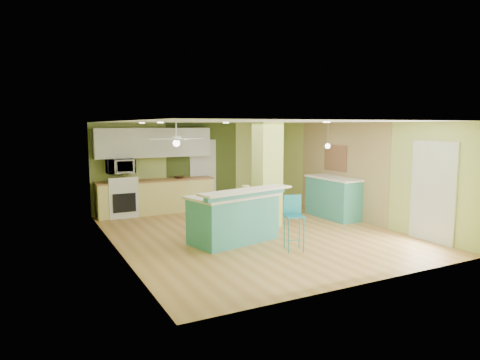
% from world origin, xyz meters
% --- Properties ---
extents(floor, '(6.00, 7.00, 0.01)m').
position_xyz_m(floor, '(0.00, 0.00, -0.01)').
color(floor, '#A47139').
rests_on(floor, ground).
extents(ceiling, '(6.00, 7.00, 0.01)m').
position_xyz_m(ceiling, '(0.00, 0.00, 2.50)').
color(ceiling, white).
rests_on(ceiling, wall_back).
extents(wall_back, '(6.00, 0.01, 2.50)m').
position_xyz_m(wall_back, '(0.00, 3.50, 1.25)').
color(wall_back, '#AFC167').
rests_on(wall_back, floor).
extents(wall_front, '(6.00, 0.01, 2.50)m').
position_xyz_m(wall_front, '(0.00, -3.50, 1.25)').
color(wall_front, '#AFC167').
rests_on(wall_front, floor).
extents(wall_left, '(0.01, 7.00, 2.50)m').
position_xyz_m(wall_left, '(-3.00, 0.00, 1.25)').
color(wall_left, '#AFC167').
rests_on(wall_left, floor).
extents(wall_right, '(0.01, 7.00, 2.50)m').
position_xyz_m(wall_right, '(3.00, 0.00, 1.25)').
color(wall_right, '#AFC167').
rests_on(wall_right, floor).
extents(wood_panel, '(0.02, 3.40, 2.50)m').
position_xyz_m(wood_panel, '(2.99, 0.60, 1.25)').
color(wood_panel, '#947D54').
rests_on(wood_panel, floor).
extents(olive_accent, '(2.20, 0.02, 2.50)m').
position_xyz_m(olive_accent, '(0.20, 3.49, 1.25)').
color(olive_accent, '#3D4C1E').
rests_on(olive_accent, floor).
extents(interior_door, '(0.82, 0.05, 2.00)m').
position_xyz_m(interior_door, '(0.20, 3.46, 1.00)').
color(interior_door, silver).
rests_on(interior_door, floor).
extents(french_door, '(0.04, 1.08, 2.10)m').
position_xyz_m(french_door, '(2.97, -2.30, 1.05)').
color(french_door, silver).
rests_on(french_door, floor).
extents(column, '(0.55, 0.55, 2.50)m').
position_xyz_m(column, '(0.65, 0.50, 1.25)').
color(column, '#C0D462').
rests_on(column, floor).
extents(kitchen_run, '(3.25, 0.63, 0.94)m').
position_xyz_m(kitchen_run, '(-1.30, 3.20, 0.47)').
color(kitchen_run, '#EBDC7B').
rests_on(kitchen_run, floor).
extents(stove, '(0.76, 0.66, 1.08)m').
position_xyz_m(stove, '(-2.25, 3.19, 0.46)').
color(stove, white).
rests_on(stove, floor).
extents(upper_cabinets, '(3.20, 0.34, 0.80)m').
position_xyz_m(upper_cabinets, '(-1.30, 3.32, 1.95)').
color(upper_cabinets, silver).
rests_on(upper_cabinets, wall_back).
extents(microwave, '(0.70, 0.48, 0.39)m').
position_xyz_m(microwave, '(-2.25, 3.20, 1.35)').
color(microwave, white).
rests_on(microwave, wall_back).
extents(ceiling_fan, '(1.41, 1.41, 0.61)m').
position_xyz_m(ceiling_fan, '(-1.10, 2.00, 2.08)').
color(ceiling_fan, white).
rests_on(ceiling_fan, ceiling).
extents(pendant_lamp, '(0.14, 0.14, 0.69)m').
position_xyz_m(pendant_lamp, '(2.65, 0.75, 1.88)').
color(pendant_lamp, silver).
rests_on(pendant_lamp, ceiling).
extents(wall_decor, '(0.03, 0.90, 0.70)m').
position_xyz_m(wall_decor, '(2.96, 0.80, 1.55)').
color(wall_decor, brown).
rests_on(wall_decor, wood_panel).
extents(peninsula, '(2.23, 1.58, 1.15)m').
position_xyz_m(peninsula, '(-0.70, -0.42, 0.53)').
color(peninsula, teal).
rests_on(peninsula, floor).
extents(bar_stool, '(0.45, 0.45, 1.08)m').
position_xyz_m(bar_stool, '(0.07, -1.48, 0.72)').
color(bar_stool, teal).
rests_on(bar_stool, floor).
extents(side_counter, '(0.71, 1.67, 1.07)m').
position_xyz_m(side_counter, '(2.70, 0.52, 0.54)').
color(side_counter, teal).
rests_on(side_counter, floor).
extents(fruit_bowl, '(0.36, 0.36, 0.07)m').
position_xyz_m(fruit_bowl, '(-0.64, 3.17, 0.97)').
color(fruit_bowl, '#362216').
rests_on(fruit_bowl, kitchen_run).
extents(canister, '(0.16, 0.16, 0.17)m').
position_xyz_m(canister, '(-0.43, -0.44, 1.08)').
color(canister, gold).
rests_on(canister, peninsula).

